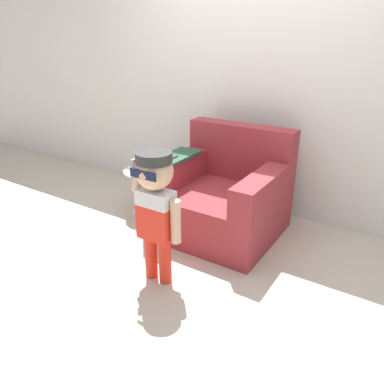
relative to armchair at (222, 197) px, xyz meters
The scene contains 5 objects.
ground_plane 0.39m from the armchair, 106.51° to the right, with size 10.00×10.00×0.00m, color #BCB29E.
wall_back 1.17m from the armchair, 95.18° to the left, with size 10.00×0.05×2.60m.
armchair is the anchor object (origin of this frame).
person_child 0.97m from the armchair, 91.74° to the right, with size 0.40×0.30×0.97m.
side_table 0.83m from the armchair, behind, with size 0.39×0.39×0.45m.
Camera 1 is at (1.48, -2.52, 1.68)m, focal length 35.00 mm.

